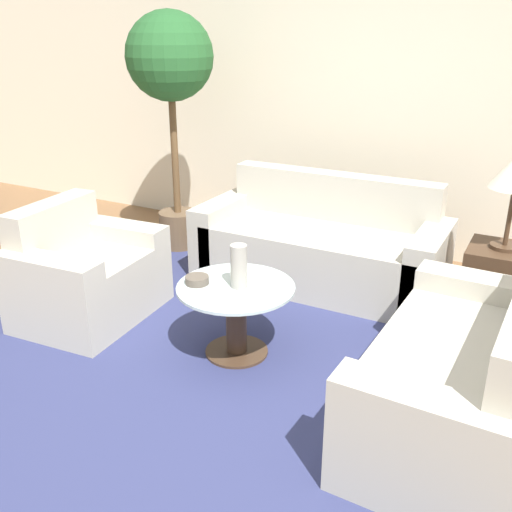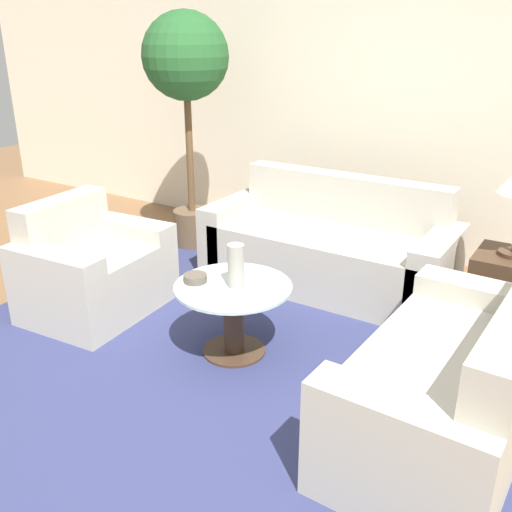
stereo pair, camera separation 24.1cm
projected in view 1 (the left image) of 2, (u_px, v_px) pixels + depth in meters
name	position (u px, v px, depth m)	size (l,w,h in m)	color
ground_plane	(196.00, 413.00, 2.94)	(14.00, 14.00, 0.00)	brown
wall_back	(377.00, 99.00, 4.74)	(10.00, 0.06, 2.60)	beige
rug	(237.00, 352.00, 3.48)	(3.54, 3.36, 0.01)	navy
sofa_main	(321.00, 247.00, 4.39)	(1.86, 0.78, 0.81)	#B2AD9E
armchair	(83.00, 277.00, 3.86)	(0.78, 0.97, 0.78)	#B2AD9E
loveseat	(469.00, 381.00, 2.73)	(0.79, 1.49, 0.79)	#B2AD9E
coffee_table	(236.00, 310.00, 3.38)	(0.70, 0.70, 0.45)	#422D1E
side_table	(497.00, 287.00, 3.72)	(0.42, 0.42, 0.55)	#422D1E
potted_plant	(171.00, 75.00, 4.64)	(0.71, 0.71, 1.99)	brown
vase	(239.00, 266.00, 3.26)	(0.10, 0.10, 0.26)	#9E998E
bowl	(197.00, 280.00, 3.34)	(0.14, 0.14, 0.05)	brown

